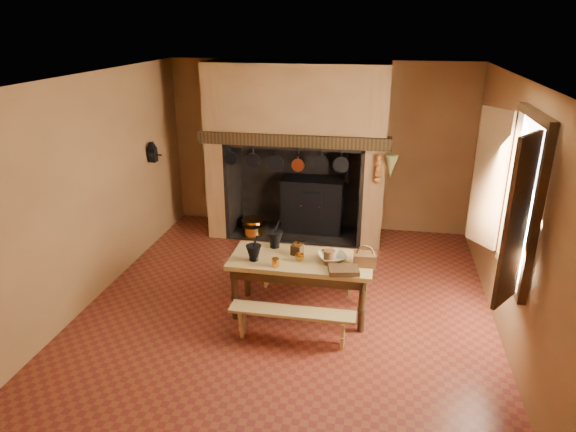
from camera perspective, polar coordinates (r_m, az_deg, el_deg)
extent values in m
plane|color=maroon|center=(6.63, 0.14, -9.70)|extent=(5.50, 5.50, 0.00)
plane|color=silver|center=(5.74, 0.16, 15.13)|extent=(5.50, 5.50, 0.00)
cube|color=olive|center=(8.66, 3.47, 7.69)|extent=(5.00, 0.02, 2.80)
cube|color=olive|center=(6.92, -20.69, 2.93)|extent=(0.02, 5.50, 2.80)
cube|color=olive|center=(6.13, 23.79, 0.24)|extent=(0.02, 5.50, 2.80)
cube|color=olive|center=(3.63, -7.90, -12.37)|extent=(5.00, 0.02, 2.80)
cube|color=olive|center=(8.56, -7.36, 7.39)|extent=(0.30, 0.90, 2.80)
cube|color=olive|center=(8.16, 9.74, 6.59)|extent=(0.30, 0.90, 2.80)
cube|color=olive|center=(8.11, 1.03, 12.58)|extent=(2.20, 0.90, 1.20)
cube|color=black|center=(7.81, 0.51, 8.45)|extent=(2.95, 0.22, 0.18)
cube|color=black|center=(8.82, 1.43, 3.94)|extent=(2.20, 0.06, 1.60)
cube|color=black|center=(8.70, 0.94, -1.84)|extent=(2.20, 0.90, 0.02)
cube|color=black|center=(8.65, 2.76, 1.11)|extent=(1.00, 0.50, 0.90)
cube|color=black|center=(8.48, 2.79, 4.06)|extent=(1.04, 0.54, 0.04)
cube|color=black|center=(8.37, 2.52, 1.16)|extent=(0.35, 0.02, 0.45)
cylinder|color=black|center=(8.36, 6.61, 6.04)|extent=(0.10, 0.10, 0.70)
cylinder|color=gold|center=(8.37, 1.48, 1.18)|extent=(0.03, 0.03, 0.03)
cylinder|color=gold|center=(8.33, 3.52, 1.05)|extent=(0.03, 0.03, 0.03)
cylinder|color=gold|center=(8.82, -3.87, -0.95)|extent=(0.40, 0.40, 0.20)
cylinder|color=gold|center=(8.58, -3.95, -1.65)|extent=(0.34, 0.34, 0.18)
cube|color=black|center=(8.96, -4.95, -0.74)|extent=(0.18, 0.18, 0.16)
cone|color=brown|center=(7.67, 11.36, 5.41)|extent=(0.20, 0.20, 0.35)
cube|color=white|center=(5.67, 24.86, 1.68)|extent=(0.02, 1.00, 1.60)
cube|color=#351E10|center=(5.47, 25.89, 10.04)|extent=(0.08, 1.16, 0.08)
cube|color=#351E10|center=(5.96, 23.36, -5.93)|extent=(0.08, 1.16, 0.08)
cube|color=#351E10|center=(4.99, 24.02, -0.66)|extent=(0.29, 0.39, 1.60)
cube|color=#351E10|center=(6.25, 21.44, 3.86)|extent=(0.29, 0.39, 1.60)
cube|color=black|center=(8.18, -14.82, 6.60)|extent=(0.12, 0.12, 0.22)
cone|color=black|center=(8.15, -14.92, 7.62)|extent=(0.16, 0.16, 0.10)
cylinder|color=black|center=(8.14, -14.24, 6.59)|extent=(0.12, 0.02, 0.02)
cube|color=tan|center=(6.13, 1.49, -4.97)|extent=(1.69, 0.75, 0.06)
cube|color=#351E10|center=(6.17, 1.48, -5.75)|extent=(1.58, 0.64, 0.13)
cylinder|color=#351E10|center=(6.20, -5.91, -8.55)|extent=(0.08, 0.08, 0.68)
cylinder|color=#351E10|center=(5.99, 8.23, -9.81)|extent=(0.08, 0.08, 0.68)
cylinder|color=#351E10|center=(6.68, -4.56, -6.22)|extent=(0.08, 0.08, 0.68)
cylinder|color=#351E10|center=(6.49, 8.48, -7.29)|extent=(0.08, 0.08, 0.68)
cube|color=tan|center=(5.74, 0.45, -10.61)|extent=(1.40, 0.24, 0.03)
cube|color=tan|center=(6.77, 2.23, -5.42)|extent=(1.39, 0.24, 0.03)
cylinder|color=black|center=(6.40, -1.48, -3.33)|extent=(0.12, 0.12, 0.04)
cone|color=black|center=(6.36, -1.49, -2.48)|extent=(0.21, 0.21, 0.17)
cylinder|color=black|center=(6.30, -1.29, -1.27)|extent=(0.08, 0.05, 0.17)
cylinder|color=black|center=(6.08, -3.82, -4.76)|extent=(0.11, 0.11, 0.03)
cone|color=black|center=(6.04, -3.84, -3.97)|extent=(0.19, 0.19, 0.15)
cylinder|color=black|center=(5.98, -3.66, -2.85)|extent=(0.08, 0.04, 0.15)
cube|color=#351E10|center=(6.19, 1.02, -3.75)|extent=(0.15, 0.15, 0.12)
cylinder|color=gold|center=(6.16, 1.02, -3.09)|extent=(0.09, 0.09, 0.03)
cylinder|color=black|center=(6.14, 1.50, -2.82)|extent=(0.11, 0.04, 0.03)
cylinder|color=gold|center=(5.91, -1.40, -5.16)|extent=(0.10, 0.10, 0.10)
cylinder|color=gold|center=(6.17, 4.05, -4.12)|extent=(0.08, 0.08, 0.08)
imported|color=#BEB692|center=(6.07, 4.93, -4.59)|extent=(0.44, 0.44, 0.08)
cylinder|color=brown|center=(5.97, 4.62, -4.59)|extent=(0.16, 0.16, 0.17)
cylinder|color=beige|center=(5.95, 8.49, -5.05)|extent=(0.09, 0.09, 0.13)
cube|color=#513318|center=(5.99, 8.52, -4.77)|extent=(0.27, 0.20, 0.14)
torus|color=#513318|center=(5.96, 8.56, -4.15)|extent=(0.21, 0.03, 0.21)
cube|color=#351E10|center=(5.81, 6.22, -6.00)|extent=(0.37, 0.29, 0.06)
imported|color=gold|center=(6.04, 1.29, -4.62)|extent=(0.14, 0.14, 0.08)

